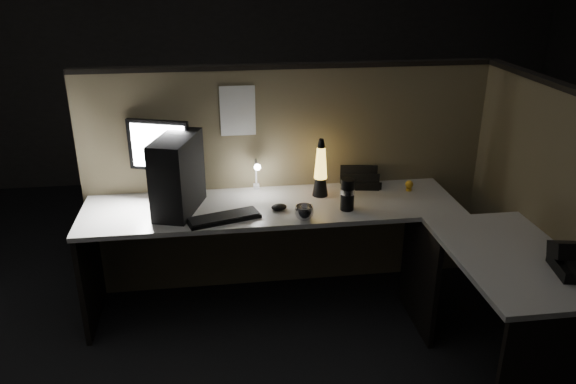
{
  "coord_description": "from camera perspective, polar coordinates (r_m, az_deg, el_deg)",
  "views": [
    {
      "loc": [
        -0.48,
        -2.54,
        2.12
      ],
      "look_at": [
        -0.08,
        0.35,
        0.91
      ],
      "focal_mm": 35.0,
      "sensor_mm": 36.0,
      "label": 1
    }
  ],
  "objects": [
    {
      "name": "organizer",
      "position": [
        3.78,
        7.22,
        1.42
      ],
      "size": [
        0.28,
        0.25,
        0.19
      ],
      "rotation": [
        0.0,
        0.0,
        -0.16
      ],
      "color": "black",
      "rests_on": "desk"
    },
    {
      "name": "partition_right",
      "position": [
        3.48,
        24.38,
        -2.84
      ],
      "size": [
        0.06,
        1.66,
        1.5
      ],
      "primitive_type": "cube",
      "color": "brown",
      "rests_on": "ground"
    },
    {
      "name": "clip_lamp",
      "position": [
        3.6,
        -3.19,
        1.88
      ],
      "size": [
        0.04,
        0.17,
        0.21
      ],
      "color": "white",
      "rests_on": "desk"
    },
    {
      "name": "monitor",
      "position": [
        3.53,
        -12.94,
        3.99
      ],
      "size": [
        0.38,
        0.18,
        0.5
      ],
      "rotation": [
        0.0,
        0.0,
        -0.34
      ],
      "color": "black",
      "rests_on": "desk"
    },
    {
      "name": "pc_tower",
      "position": [
        3.35,
        -11.16,
        1.76
      ],
      "size": [
        0.31,
        0.47,
        0.46
      ],
      "primitive_type": "cube",
      "rotation": [
        0.0,
        0.0,
        -0.3
      ],
      "color": "black",
      "rests_on": "desk"
    },
    {
      "name": "travel_mug",
      "position": [
        3.36,
        6.05,
        -0.26
      ],
      "size": [
        0.09,
        0.09,
        0.19
      ],
      "primitive_type": "cylinder",
      "color": "black",
      "rests_on": "desk"
    },
    {
      "name": "lava_lamp",
      "position": [
        3.53,
        3.33,
        2.01
      ],
      "size": [
        0.1,
        0.1,
        0.37
      ],
      "color": "black",
      "rests_on": "desk"
    },
    {
      "name": "steel_mug",
      "position": [
        3.24,
        1.65,
        -2.12
      ],
      "size": [
        0.14,
        0.14,
        0.09
      ],
      "primitive_type": "imported",
      "rotation": [
        0.0,
        0.0,
        -0.33
      ],
      "color": "#B7B6BD",
      "rests_on": "desk"
    },
    {
      "name": "mouse",
      "position": [
        3.37,
        -0.92,
        -1.54
      ],
      "size": [
        0.1,
        0.08,
        0.04
      ],
      "primitive_type": "ellipsoid",
      "rotation": [
        0.0,
        0.0,
        0.13
      ],
      "color": "black",
      "rests_on": "desk"
    },
    {
      "name": "floor",
      "position": [
        3.34,
        2.34,
        -16.92
      ],
      "size": [
        6.0,
        6.0,
        0.0
      ],
      "primitive_type": "plane",
      "color": "black",
      "rests_on": "ground"
    },
    {
      "name": "desk",
      "position": [
        3.25,
        4.85,
        -5.84
      ],
      "size": [
        2.6,
        1.6,
        0.73
      ],
      "color": "beige",
      "rests_on": "ground"
    },
    {
      "name": "room_shell",
      "position": [
        2.63,
        2.9,
        11.48
      ],
      "size": [
        6.0,
        6.0,
        6.0
      ],
      "color": "silver",
      "rests_on": "ground"
    },
    {
      "name": "pinned_paper",
      "position": [
        3.54,
        -5.13,
        8.2
      ],
      "size": [
        0.22,
        0.0,
        0.32
      ],
      "primitive_type": "cube",
      "color": "white",
      "rests_on": "partition_back"
    },
    {
      "name": "partition_back",
      "position": [
        3.76,
        0.07,
        1.12
      ],
      "size": [
        2.66,
        0.06,
        1.5
      ],
      "primitive_type": "cube",
      "color": "brown",
      "rests_on": "ground"
    },
    {
      "name": "keyboard",
      "position": [
        3.27,
        -6.56,
        -2.64
      ],
      "size": [
        0.44,
        0.26,
        0.02
      ],
      "primitive_type": "cube",
      "rotation": [
        0.0,
        0.0,
        0.3
      ],
      "color": "black",
      "rests_on": "desk"
    },
    {
      "name": "figurine",
      "position": [
        3.72,
        12.21,
        0.77
      ],
      "size": [
        0.05,
        0.05,
        0.05
      ],
      "primitive_type": "sphere",
      "color": "gold",
      "rests_on": "desk"
    }
  ]
}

